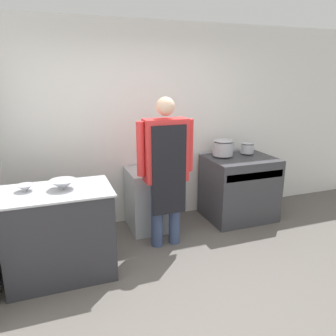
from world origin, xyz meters
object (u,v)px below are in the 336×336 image
Objects in this scene: stove at (239,188)px; fridge_unit at (151,199)px; stock_pot at (223,147)px; person_cook at (166,164)px; sauce_pot at (247,148)px; mixing_bowl at (63,185)px.

stove is 1.15× the size of fridge_unit.
person_cook is at bearing -152.95° from stock_pot.
sauce_pot is at bearing -0.00° from stock_pot.
stove is 0.52× the size of person_cook.
stock_pot is (1.09, 0.03, 0.63)m from fridge_unit.
stock_pot reaches higher than fridge_unit.
stock_pot is at bearing 27.05° from person_cook.
stove is at bearing -32.47° from stock_pot.
person_cook reaches higher than stove.
fridge_unit is 4.38× the size of sauce_pot.
mixing_bowl is 0.91× the size of stock_pot.
stock_pot reaches higher than sauce_pot.
fridge_unit is 0.46× the size of person_cook.
stock_pot is (1.05, 0.54, 0.01)m from person_cook.
person_cook is 6.87× the size of mixing_bowl.
stove is 1.30m from fridge_unit.
person_cook reaches higher than sauce_pot.
sauce_pot is (0.40, -0.00, -0.04)m from stock_pot.
stove is 3.29× the size of stock_pot.
stock_pot is 0.40m from sauce_pot.
sauce_pot is (2.60, 0.75, 0.02)m from mixing_bowl.
sauce_pot is (0.19, 0.13, 0.55)m from stove.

